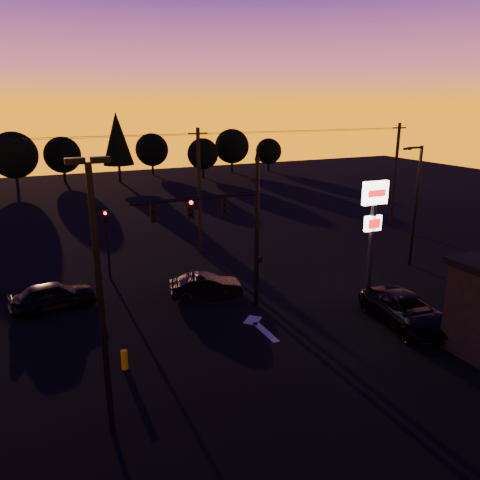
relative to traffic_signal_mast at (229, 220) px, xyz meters
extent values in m
plane|color=black|center=(0.10, -3.99, -4.94)|extent=(120.00, 120.00, 0.00)
cube|color=beige|center=(0.60, -2.99, -4.93)|extent=(0.35, 2.20, 0.01)
cube|color=beige|center=(0.60, -1.59, -4.93)|extent=(1.20, 1.20, 0.01)
cylinder|color=black|center=(1.60, 0.01, -0.94)|extent=(0.24, 0.24, 8.00)
cylinder|color=black|center=(1.60, 0.01, 3.26)|extent=(0.14, 0.52, 0.76)
cylinder|color=black|center=(-1.65, 0.01, 1.26)|extent=(6.50, 0.16, 0.16)
cube|color=black|center=(-0.20, 0.01, 0.76)|extent=(0.32, 0.22, 0.95)
sphere|color=black|center=(-0.20, -0.12, 1.11)|extent=(0.18, 0.18, 0.18)
sphere|color=black|center=(-0.20, -0.12, 0.81)|extent=(0.18, 0.18, 0.18)
sphere|color=black|center=(-0.20, -0.12, 0.51)|extent=(0.18, 0.18, 0.18)
cube|color=black|center=(-2.00, 0.01, 0.76)|extent=(0.32, 0.22, 0.95)
sphere|color=#FF0705|center=(-2.00, -0.12, 1.11)|extent=(0.18, 0.18, 0.18)
sphere|color=black|center=(-2.00, -0.12, 0.81)|extent=(0.18, 0.18, 0.18)
sphere|color=black|center=(-2.00, -0.12, 0.51)|extent=(0.18, 0.18, 0.18)
cube|color=black|center=(-3.80, 0.01, 0.76)|extent=(0.32, 0.22, 0.95)
sphere|color=black|center=(-3.80, -0.12, 1.11)|extent=(0.18, 0.18, 0.18)
sphere|color=black|center=(-3.80, -0.12, 0.81)|extent=(0.18, 0.18, 0.18)
sphere|color=black|center=(-3.80, -0.12, 0.51)|extent=(0.18, 0.18, 0.18)
cube|color=black|center=(1.78, 0.01, -2.34)|extent=(0.22, 0.18, 0.28)
cylinder|color=black|center=(-4.90, 7.51, -3.14)|extent=(0.14, 0.14, 3.60)
cube|color=black|center=(-4.90, 7.51, -1.04)|extent=(0.30, 0.20, 0.90)
sphere|color=#FF0705|center=(-4.90, 7.39, -0.72)|extent=(0.18, 0.18, 0.18)
sphere|color=black|center=(-4.90, 7.39, -1.00)|extent=(0.18, 0.18, 0.18)
sphere|color=black|center=(-4.90, 7.39, -1.28)|extent=(0.18, 0.18, 0.18)
cube|color=black|center=(-7.40, -6.99, -0.44)|extent=(0.18, 0.18, 9.00)
cube|color=black|center=(-7.75, -6.99, 4.11)|extent=(0.55, 0.30, 0.18)
cube|color=black|center=(-7.05, -6.99, 4.11)|extent=(0.55, 0.30, 0.18)
cube|color=black|center=(7.10, -2.49, -1.74)|extent=(0.22, 0.22, 6.40)
cube|color=white|center=(7.10, -2.49, 1.26)|extent=(1.50, 0.25, 1.20)
cube|color=red|center=(7.10, -2.63, 1.26)|extent=(1.10, 0.02, 0.35)
cube|color=white|center=(7.10, -2.49, -0.34)|extent=(1.00, 0.22, 0.80)
cube|color=red|center=(7.10, -2.62, -0.34)|extent=(0.75, 0.02, 0.50)
cylinder|color=black|center=(14.10, 1.51, -0.94)|extent=(0.20, 0.20, 8.00)
cylinder|color=black|center=(13.50, 1.51, 2.96)|extent=(1.20, 0.14, 0.14)
cube|color=black|center=(12.90, 1.51, 2.91)|extent=(0.50, 0.22, 0.14)
plane|color=#FFB759|center=(12.90, 1.51, 2.83)|extent=(0.35, 0.35, 0.00)
cylinder|color=black|center=(2.10, 10.01, -0.44)|extent=(0.26, 0.26, 9.00)
cube|color=black|center=(2.10, 10.01, 3.66)|extent=(1.40, 0.10, 0.10)
cylinder|color=black|center=(20.10, 10.01, -0.44)|extent=(0.26, 0.26, 9.00)
cube|color=black|center=(20.10, 10.01, 3.66)|extent=(1.40, 0.10, 0.10)
cylinder|color=black|center=(-6.90, 9.41, 3.61)|extent=(18.00, 0.02, 0.02)
cylinder|color=black|center=(-6.90, 10.01, 3.66)|extent=(18.00, 0.02, 0.02)
cylinder|color=black|center=(-6.90, 10.61, 3.61)|extent=(18.00, 0.02, 0.02)
cylinder|color=black|center=(11.10, 9.41, 3.61)|extent=(18.00, 0.02, 0.02)
cylinder|color=black|center=(11.10, 10.01, 3.66)|extent=(18.00, 0.02, 0.02)
cylinder|color=black|center=(11.10, 10.61, 3.61)|extent=(18.00, 0.02, 0.02)
cube|color=black|center=(9.10, -7.47, -3.54)|extent=(2.20, 0.05, 1.60)
cylinder|color=#B8AA00|center=(-6.22, -3.38, -4.52)|extent=(0.28, 0.28, 0.83)
cylinder|color=black|center=(-9.90, 44.01, -4.06)|extent=(0.36, 0.36, 1.75)
sphere|color=black|center=(-9.90, 44.01, -0.56)|extent=(5.77, 5.78, 5.78)
cylinder|color=black|center=(-3.90, 48.01, -4.19)|extent=(0.36, 0.36, 1.50)
sphere|color=black|center=(-3.90, 48.01, -1.19)|extent=(4.95, 4.95, 4.95)
cylinder|color=black|center=(3.10, 45.01, -3.75)|extent=(0.36, 0.36, 2.38)
cone|color=black|center=(3.10, 45.01, 1.00)|extent=(4.18, 4.18, 7.12)
cylinder|color=black|center=(9.10, 50.01, -4.19)|extent=(0.36, 0.36, 1.50)
sphere|color=black|center=(9.10, 50.01, -1.19)|extent=(4.95, 4.95, 4.95)
cylinder|color=black|center=(15.10, 44.01, -4.25)|extent=(0.36, 0.36, 1.38)
sphere|color=black|center=(15.10, 44.01, -1.50)|extent=(4.54, 4.54, 4.54)
cylinder|color=black|center=(21.10, 47.01, -4.12)|extent=(0.36, 0.36, 1.62)
sphere|color=black|center=(21.10, 47.01, -0.87)|extent=(5.36, 5.36, 5.36)
cylinder|color=black|center=(27.10, 46.01, -4.31)|extent=(0.36, 0.36, 1.25)
sphere|color=black|center=(27.10, 46.01, -1.81)|extent=(4.12, 4.12, 4.12)
imported|color=black|center=(-8.41, 4.14, -4.19)|extent=(4.56, 2.21, 1.50)
imported|color=black|center=(-0.46, 2.21, -4.27)|extent=(4.24, 2.24, 1.33)
imported|color=black|center=(7.29, -5.25, -4.18)|extent=(3.20, 5.73, 1.52)
camera|label=1|loc=(-9.11, -20.94, 5.69)|focal=35.00mm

